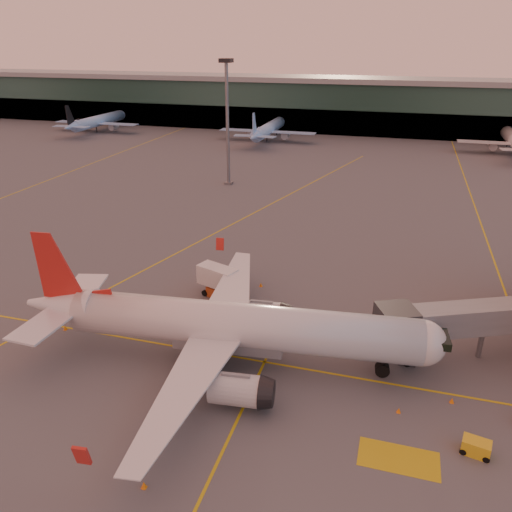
# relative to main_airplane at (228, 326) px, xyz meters

# --- Properties ---
(ground) EXTENTS (600.00, 600.00, 0.00)m
(ground) POSITION_rel_main_airplane_xyz_m (-1.55, -4.14, -4.01)
(ground) COLOR #4C4F54
(ground) RESTS_ON ground
(taxi_markings) EXTENTS (100.12, 173.00, 0.01)m
(taxi_markings) POSITION_rel_main_airplane_xyz_m (-8.88, 40.35, -4.00)
(taxi_markings) COLOR gold
(taxi_markings) RESTS_ON ground
(terminal) EXTENTS (400.00, 20.00, 17.60)m
(terminal) POSITION_rel_main_airplane_xyz_m (-1.55, 137.66, 4.75)
(terminal) COLOR #19382D
(terminal) RESTS_ON ground
(mast_west_near) EXTENTS (2.40, 2.40, 25.60)m
(mast_west_near) POSITION_rel_main_airplane_xyz_m (-21.55, 61.86, 10.85)
(mast_west_near) COLOR slate
(mast_west_near) RESTS_ON ground
(distant_aircraft_row) EXTENTS (225.00, 34.00, 13.00)m
(distant_aircraft_row) POSITION_rel_main_airplane_xyz_m (-55.30, 113.86, -4.01)
(distant_aircraft_row) COLOR #92BDF4
(distant_aircraft_row) RESTS_ON ground
(main_airplane) EXTENTS (40.87, 36.93, 12.33)m
(main_airplane) POSITION_rel_main_airplane_xyz_m (0.00, 0.00, 0.00)
(main_airplane) COLOR silver
(main_airplane) RESTS_ON ground
(jet_bridge) EXTENTS (21.57, 11.99, 6.03)m
(jet_bridge) POSITION_rel_main_airplane_xyz_m (24.88, 8.44, 0.18)
(jet_bridge) COLOR slate
(jet_bridge) RESTS_ON ground
(catering_truck) EXTENTS (5.40, 3.69, 3.85)m
(catering_truck) POSITION_rel_main_airplane_xyz_m (-5.69, 12.54, -1.82)
(catering_truck) COLOR #A33E17
(catering_truck) RESTS_ON ground
(gpu_cart) EXTENTS (2.31, 1.65, 1.23)m
(gpu_cart) POSITION_rel_main_airplane_xyz_m (22.01, -5.97, -3.41)
(gpu_cart) COLOR gold
(gpu_cart) RESTS_ON ground
(cone_nose) EXTENTS (0.40, 0.40, 0.51)m
(cone_nose) POSITION_rel_main_airplane_xyz_m (20.68, -0.27, -3.76)
(cone_nose) COLOR orange
(cone_nose) RESTS_ON ground
(cone_tail) EXTENTS (0.41, 0.41, 0.52)m
(cone_tail) POSITION_rel_main_airplane_xyz_m (-18.98, 0.45, -3.76)
(cone_tail) COLOR orange
(cone_tail) RESTS_ON ground
(cone_wing_right) EXTENTS (0.43, 0.43, 0.55)m
(cone_wing_right) POSITION_rel_main_airplane_xyz_m (-0.72, -15.94, -3.74)
(cone_wing_right) COLOR orange
(cone_wing_right) RESTS_ON ground
(cone_wing_left) EXTENTS (0.41, 0.41, 0.53)m
(cone_wing_left) POSITION_rel_main_airplane_xyz_m (-1.36, 16.46, -3.75)
(cone_wing_left) COLOR orange
(cone_wing_left) RESTS_ON ground
(cone_fwd) EXTENTS (0.38, 0.38, 0.48)m
(cone_fwd) POSITION_rel_main_airplane_xyz_m (16.28, -2.88, -3.78)
(cone_fwd) COLOR orange
(cone_fwd) RESTS_ON ground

